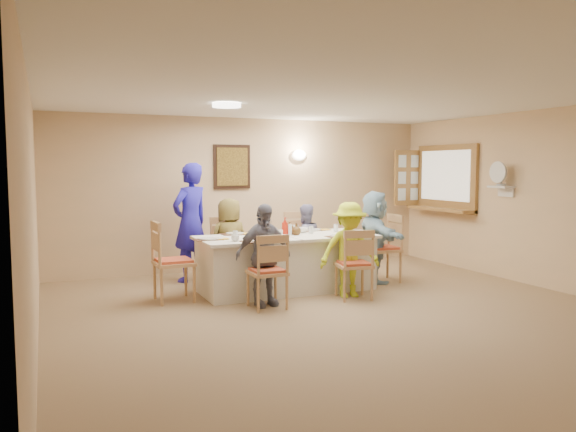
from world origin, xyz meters
name	(u,v)px	position (x,y,z in m)	size (l,w,h in m)	color
ground	(354,318)	(0.00, 0.00, 0.00)	(7.00, 7.00, 0.00)	#906F4A
room_walls	(356,183)	(0.00, 0.00, 1.51)	(7.00, 7.00, 7.00)	#E1B988
wall_picture	(232,167)	(-0.30, 3.46, 1.70)	(0.62, 0.05, 0.72)	black
wall_sconce	(299,155)	(0.90, 3.44, 1.90)	(0.26, 0.09, 0.18)	white
ceiling_light	(227,105)	(-1.00, 1.50, 2.47)	(0.36, 0.36, 0.05)	white
serving_hatch	(446,178)	(3.21, 2.40, 1.50)	(0.06, 1.50, 1.15)	olive
hatch_sill	(440,209)	(3.09, 2.40, 0.97)	(0.30, 1.50, 0.05)	olive
shutter_door	(407,178)	(2.95, 3.16, 1.50)	(0.55, 0.04, 1.00)	olive
fan_shelf	(501,187)	(3.13, 1.05, 1.40)	(0.22, 0.36, 0.03)	white
desk_fan	(500,177)	(3.10, 1.05, 1.55)	(0.30, 0.30, 0.28)	#A5A5A8
dining_table	(286,263)	(-0.12, 1.63, 0.38)	(2.43, 1.03, 0.76)	silver
chair_back_left	(227,250)	(-0.72, 2.43, 0.48)	(0.46, 0.46, 0.97)	tan
chair_back_right	(301,244)	(0.48, 2.43, 0.50)	(0.48, 0.48, 1.01)	tan
chair_front_left	(267,270)	(-0.72, 0.83, 0.46)	(0.44, 0.44, 0.91)	tan
chair_front_right	(354,263)	(0.48, 0.83, 0.46)	(0.44, 0.44, 0.92)	tan
chair_left_end	(174,261)	(-1.67, 1.63, 0.51)	(0.49, 0.49, 1.03)	tan
chair_right_end	(382,248)	(1.43, 1.63, 0.50)	(0.48, 0.48, 1.00)	tan
diner_back_left	(229,241)	(-0.72, 2.31, 0.63)	(0.67, 0.50, 1.25)	brown
diner_back_right	(305,241)	(0.48, 2.31, 0.57)	(0.58, 0.47, 1.13)	#817FAC
diner_front_left	(263,255)	(-0.72, 0.95, 0.63)	(0.77, 0.39, 1.25)	slate
diner_front_right	(349,250)	(0.48, 0.95, 0.62)	(0.87, 0.60, 1.24)	#CDE425
diner_right_end	(375,237)	(1.30, 1.63, 0.68)	(0.60, 1.30, 1.35)	#97BDD2
caregiver	(190,222)	(-1.17, 2.78, 0.88)	(0.76, 0.68, 1.76)	#261FBC
placemat_fl	(256,241)	(-0.72, 1.21, 0.76)	(0.38, 0.28, 0.01)	#472B19
plate_fl	(256,241)	(-0.72, 1.21, 0.77)	(0.24, 0.24, 0.01)	white
napkin_fl	(271,241)	(-0.54, 1.16, 0.77)	(0.15, 0.15, 0.01)	yellow
placemat_fr	(340,237)	(0.48, 1.21, 0.76)	(0.35, 0.26, 0.01)	#472B19
plate_fr	(340,236)	(0.48, 1.21, 0.77)	(0.25, 0.25, 0.02)	white
napkin_fr	(353,236)	(0.66, 1.16, 0.77)	(0.13, 0.13, 0.01)	yellow
placemat_bl	(235,234)	(-0.72, 2.05, 0.76)	(0.38, 0.28, 0.01)	#472B19
plate_bl	(235,233)	(-0.72, 2.05, 0.77)	(0.25, 0.25, 0.02)	white
napkin_bl	(248,233)	(-0.54, 2.00, 0.77)	(0.15, 0.15, 0.01)	yellow
placemat_br	(312,230)	(0.48, 2.05, 0.76)	(0.32, 0.24, 0.01)	#472B19
plate_br	(312,230)	(0.48, 2.05, 0.77)	(0.25, 0.25, 0.02)	white
napkin_br	(325,230)	(0.66, 2.00, 0.77)	(0.14, 0.14, 0.01)	yellow
placemat_le	(208,239)	(-1.22, 1.63, 0.76)	(0.35, 0.26, 0.01)	#472B19
plate_le	(208,239)	(-1.22, 1.63, 0.77)	(0.25, 0.25, 0.02)	white
napkin_le	(223,239)	(-1.04, 1.58, 0.77)	(0.14, 0.14, 0.01)	yellow
placemat_re	(357,232)	(1.00, 1.63, 0.76)	(0.38, 0.28, 0.01)	#472B19
plate_re	(357,231)	(1.00, 1.63, 0.77)	(0.22, 0.22, 0.01)	white
napkin_re	(370,231)	(1.18, 1.58, 0.77)	(0.14, 0.14, 0.01)	yellow
teacup_a	(235,238)	(-0.95, 1.35, 0.80)	(0.14, 0.14, 0.08)	white
teacup_b	(296,228)	(0.25, 2.15, 0.80)	(0.12, 0.12, 0.08)	white
bowl_a	(276,237)	(-0.38, 1.39, 0.79)	(0.27, 0.27, 0.05)	white
bowl_b	(301,230)	(0.21, 1.89, 0.79)	(0.24, 0.24, 0.07)	white
condiment_ketchup	(285,227)	(-0.15, 1.63, 0.89)	(0.11, 0.11, 0.25)	red
condiment_brown	(289,228)	(-0.04, 1.72, 0.85)	(0.11, 0.11, 0.18)	#573917
condiment_malt	(296,229)	(0.03, 1.64, 0.84)	(0.14, 0.14, 0.17)	#573917
drinking_glass	(275,232)	(-0.27, 1.68, 0.82)	(0.07, 0.07, 0.10)	silver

